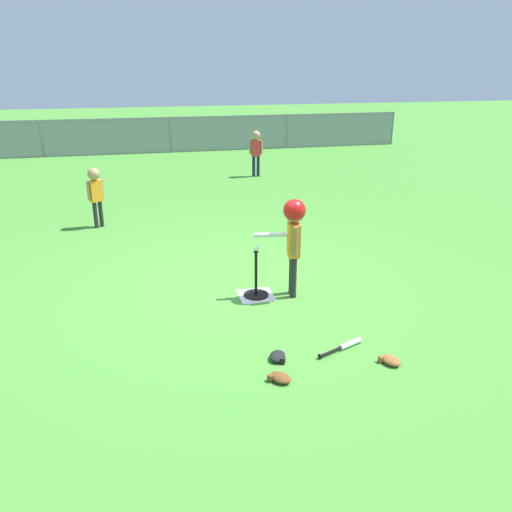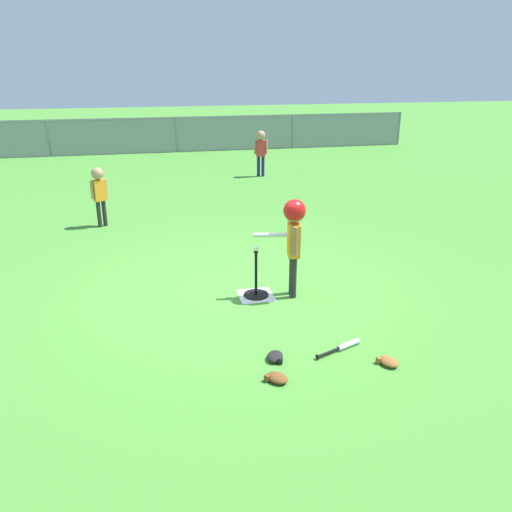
{
  "view_description": "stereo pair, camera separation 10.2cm",
  "coord_description": "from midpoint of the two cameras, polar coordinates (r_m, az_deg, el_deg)",
  "views": [
    {
      "loc": [
        -1.16,
        -6.14,
        2.84
      ],
      "look_at": [
        0.21,
        -0.27,
        0.55
      ],
      "focal_mm": 36.0,
      "sensor_mm": 36.0,
      "label": 1
    },
    {
      "loc": [
        -1.06,
        -6.17,
        2.84
      ],
      "look_at": [
        0.21,
        -0.27,
        0.55
      ],
      "focal_mm": 36.0,
      "sensor_mm": 36.0,
      "label": 2
    }
  ],
  "objects": [
    {
      "name": "batting_tee",
      "position": [
        6.63,
        0.44,
        -3.69
      ],
      "size": [
        0.32,
        0.32,
        0.62
      ],
      "color": "black",
      "rests_on": "ground_plane"
    },
    {
      "name": "home_plate",
      "position": [
        6.67,
        0.44,
        -4.39
      ],
      "size": [
        0.44,
        0.44,
        0.01
      ],
      "primitive_type": "cube",
      "color": "white",
      "rests_on": "ground_plane"
    },
    {
      "name": "spare_bat_silver",
      "position": [
        5.58,
        10.29,
        -9.84
      ],
      "size": [
        0.56,
        0.27,
        0.06
      ],
      "color": "silver",
      "rests_on": "ground_plane"
    },
    {
      "name": "glove_near_bats",
      "position": [
        5.32,
        2.7,
        -11.1
      ],
      "size": [
        0.24,
        0.27,
        0.07
      ],
      "color": "black",
      "rests_on": "ground_plane"
    },
    {
      "name": "glove_by_plate",
      "position": [
        5.41,
        15.03,
        -11.25
      ],
      "size": [
        0.22,
        0.26,
        0.07
      ],
      "color": "brown",
      "rests_on": "ground_plane"
    },
    {
      "name": "baseball_on_tee",
      "position": [
        6.42,
        0.46,
        0.86
      ],
      "size": [
        0.07,
        0.07,
        0.07
      ],
      "primitive_type": "sphere",
      "color": "white",
      "rests_on": "batting_tee"
    },
    {
      "name": "fielder_deep_left",
      "position": [
        13.59,
        0.75,
        12.0
      ],
      "size": [
        0.34,
        0.23,
        1.18
      ],
      "color": "#191E4C",
      "rests_on": "ground_plane"
    },
    {
      "name": "batter_child",
      "position": [
        6.37,
        4.66,
        3.09
      ],
      "size": [
        0.65,
        0.36,
        1.28
      ],
      "color": "#262626",
      "rests_on": "ground_plane"
    },
    {
      "name": "ground_plane",
      "position": [
        6.87,
        -1.8,
        -3.65
      ],
      "size": [
        60.0,
        60.0,
        0.0
      ],
      "primitive_type": "plane",
      "color": "#478C33"
    },
    {
      "name": "outfield_fence",
      "position": [
        17.61,
        -8.7,
        13.32
      ],
      "size": [
        16.06,
        0.06,
        1.15
      ],
      "color": "slate",
      "rests_on": "ground_plane"
    },
    {
      "name": "glove_tossed_aside",
      "position": [
        5.0,
        2.94,
        -13.36
      ],
      "size": [
        0.25,
        0.27,
        0.07
      ],
      "color": "brown",
      "rests_on": "ground_plane"
    },
    {
      "name": "fielder_near_right",
      "position": [
        9.69,
        -16.76,
        7.15
      ],
      "size": [
        0.28,
        0.22,
        1.09
      ],
      "color": "#262626",
      "rests_on": "ground_plane"
    }
  ]
}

